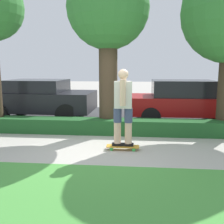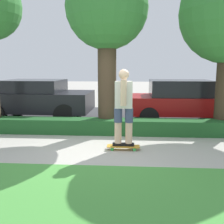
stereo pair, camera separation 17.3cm
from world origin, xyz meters
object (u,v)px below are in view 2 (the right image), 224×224
(skateboard, at_px, (123,147))
(parked_car_front, at_px, (38,99))
(tree_mid, at_px, (107,12))
(skater_person, at_px, (124,106))
(parked_car_middle, at_px, (182,100))

(skateboard, bearing_deg, parked_car_front, 134.56)
(skateboard, xyz_separation_m, parked_car_front, (-3.25, 3.30, 0.74))
(tree_mid, xyz_separation_m, parked_car_front, (-2.70, 1.51, -2.69))
(skater_person, height_order, parked_car_front, skater_person)
(skateboard, relative_size, parked_car_front, 0.20)
(skateboard, bearing_deg, parked_car_middle, 59.54)
(parked_car_front, height_order, parked_car_middle, same)
(tree_mid, relative_size, parked_car_middle, 1.19)
(tree_mid, distance_m, parked_car_front, 4.10)
(parked_car_front, xyz_separation_m, parked_car_middle, (5.26, 0.12, -0.03))
(tree_mid, xyz_separation_m, parked_car_middle, (2.56, 1.63, -2.73))
(skateboard, height_order, tree_mid, tree_mid)
(tree_mid, height_order, parked_car_middle, tree_mid)
(skateboard, distance_m, tree_mid, 3.91)
(skater_person, relative_size, parked_car_middle, 0.45)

